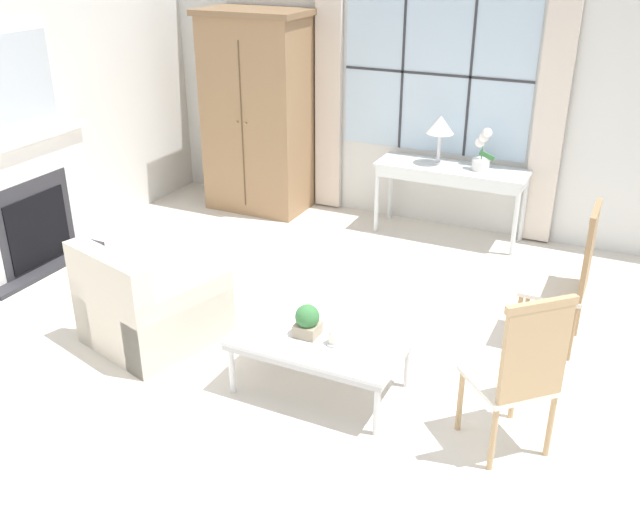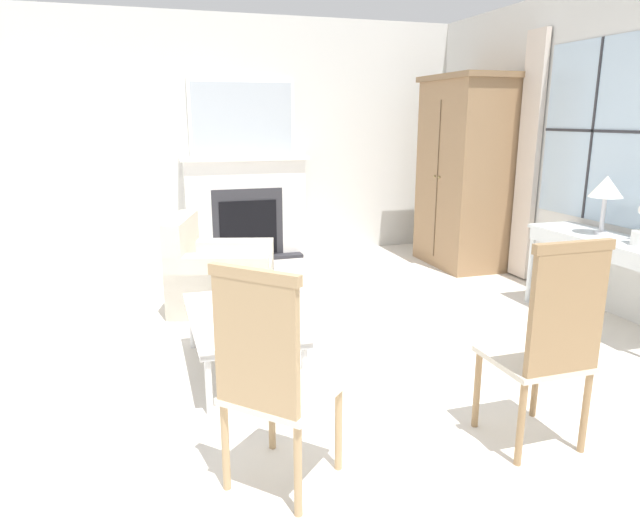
{
  "view_description": "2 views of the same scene",
  "coord_description": "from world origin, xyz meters",
  "px_view_note": "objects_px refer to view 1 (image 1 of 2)",
  "views": [
    {
      "loc": [
        2.03,
        -3.89,
        2.83
      ],
      "look_at": [
        0.01,
        0.33,
        0.64
      ],
      "focal_mm": 40.0,
      "sensor_mm": 36.0,
      "label": 1
    },
    {
      "loc": [
        3.83,
        -0.83,
        1.66
      ],
      "look_at": [
        0.21,
        0.31,
        0.69
      ],
      "focal_mm": 32.0,
      "sensor_mm": 36.0,
      "label": 2
    }
  ],
  "objects_px": {
    "coffee_table": "(320,343)",
    "pillar_candle": "(335,338)",
    "fireplace": "(24,195)",
    "potted_orchid": "(482,153)",
    "armoire": "(257,113)",
    "armchair_upholstered": "(151,308)",
    "accent_chair_wooden": "(522,369)",
    "side_chair_wooden": "(572,272)",
    "console_table": "(451,175)",
    "table_lamp": "(440,126)",
    "potted_plant_small": "(307,321)"
  },
  "relations": [
    {
      "from": "coffee_table",
      "to": "pillar_candle",
      "type": "relative_size",
      "value": 10.04
    },
    {
      "from": "armoire",
      "to": "potted_plant_small",
      "type": "xyz_separation_m",
      "value": [
        2.03,
        -2.9,
        -0.54
      ]
    },
    {
      "from": "armoire",
      "to": "coffee_table",
      "type": "bearing_deg",
      "value": -53.75
    },
    {
      "from": "armchair_upholstered",
      "to": "accent_chair_wooden",
      "type": "height_order",
      "value": "accent_chair_wooden"
    },
    {
      "from": "armoire",
      "to": "console_table",
      "type": "bearing_deg",
      "value": 1.99
    },
    {
      "from": "armchair_upholstered",
      "to": "coffee_table",
      "type": "distance_m",
      "value": 1.43
    },
    {
      "from": "armoire",
      "to": "armchair_upholstered",
      "type": "height_order",
      "value": "armoire"
    },
    {
      "from": "console_table",
      "to": "pillar_candle",
      "type": "distance_m",
      "value": 3.01
    },
    {
      "from": "accent_chair_wooden",
      "to": "pillar_candle",
      "type": "height_order",
      "value": "accent_chair_wooden"
    },
    {
      "from": "console_table",
      "to": "armchair_upholstered",
      "type": "distance_m",
      "value": 3.28
    },
    {
      "from": "accent_chair_wooden",
      "to": "table_lamp",
      "type": "bearing_deg",
      "value": 115.01
    },
    {
      "from": "table_lamp",
      "to": "console_table",
      "type": "bearing_deg",
      "value": -10.4
    },
    {
      "from": "console_table",
      "to": "accent_chair_wooden",
      "type": "height_order",
      "value": "accent_chair_wooden"
    },
    {
      "from": "coffee_table",
      "to": "potted_plant_small",
      "type": "xyz_separation_m",
      "value": [
        -0.09,
        -0.01,
        0.15
      ]
    },
    {
      "from": "armoire",
      "to": "coffee_table",
      "type": "relative_size",
      "value": 1.86
    },
    {
      "from": "potted_orchid",
      "to": "potted_plant_small",
      "type": "height_order",
      "value": "potted_orchid"
    },
    {
      "from": "table_lamp",
      "to": "armchair_upholstered",
      "type": "relative_size",
      "value": 0.45
    },
    {
      "from": "table_lamp",
      "to": "side_chair_wooden",
      "type": "height_order",
      "value": "table_lamp"
    },
    {
      "from": "potted_orchid",
      "to": "console_table",
      "type": "bearing_deg",
      "value": -176.31
    },
    {
      "from": "armoire",
      "to": "pillar_candle",
      "type": "distance_m",
      "value": 3.74
    },
    {
      "from": "armchair_upholstered",
      "to": "potted_orchid",
      "type": "bearing_deg",
      "value": 59.85
    },
    {
      "from": "fireplace",
      "to": "armchair_upholstered",
      "type": "relative_size",
      "value": 1.98
    },
    {
      "from": "potted_plant_small",
      "to": "armoire",
      "type": "bearing_deg",
      "value": 125.01
    },
    {
      "from": "armchair_upholstered",
      "to": "side_chair_wooden",
      "type": "xyz_separation_m",
      "value": [
        2.8,
        1.25,
        0.34
      ]
    },
    {
      "from": "fireplace",
      "to": "potted_orchid",
      "type": "height_order",
      "value": "fireplace"
    },
    {
      "from": "coffee_table",
      "to": "pillar_candle",
      "type": "height_order",
      "value": "pillar_candle"
    },
    {
      "from": "console_table",
      "to": "table_lamp",
      "type": "xyz_separation_m",
      "value": [
        -0.15,
        0.03,
        0.46
      ]
    },
    {
      "from": "table_lamp",
      "to": "potted_plant_small",
      "type": "distance_m",
      "value": 3.06
    },
    {
      "from": "accent_chair_wooden",
      "to": "side_chair_wooden",
      "type": "bearing_deg",
      "value": 86.69
    },
    {
      "from": "side_chair_wooden",
      "to": "accent_chair_wooden",
      "type": "xyz_separation_m",
      "value": [
        -0.08,
        -1.39,
        -0.02
      ]
    },
    {
      "from": "console_table",
      "to": "pillar_candle",
      "type": "height_order",
      "value": "console_table"
    },
    {
      "from": "table_lamp",
      "to": "potted_orchid",
      "type": "height_order",
      "value": "table_lamp"
    },
    {
      "from": "table_lamp",
      "to": "pillar_candle",
      "type": "xyz_separation_m",
      "value": [
        0.26,
        -3.03,
        -0.65
      ]
    },
    {
      "from": "fireplace",
      "to": "table_lamp",
      "type": "xyz_separation_m",
      "value": [
        3.07,
        2.37,
        0.41
      ]
    },
    {
      "from": "armoire",
      "to": "potted_orchid",
      "type": "distance_m",
      "value": 2.42
    },
    {
      "from": "fireplace",
      "to": "coffee_table",
      "type": "height_order",
      "value": "fireplace"
    },
    {
      "from": "armoire",
      "to": "accent_chair_wooden",
      "type": "xyz_separation_m",
      "value": [
        3.42,
        -2.99,
        -0.47
      ]
    },
    {
      "from": "armchair_upholstered",
      "to": "potted_plant_small",
      "type": "bearing_deg",
      "value": -2.15
    },
    {
      "from": "console_table",
      "to": "coffee_table",
      "type": "xyz_separation_m",
      "value": [
        -0.01,
        -2.97,
        -0.28
      ]
    },
    {
      "from": "armoire",
      "to": "coffee_table",
      "type": "distance_m",
      "value": 3.65
    },
    {
      "from": "coffee_table",
      "to": "side_chair_wooden",
      "type": "bearing_deg",
      "value": 43.01
    },
    {
      "from": "armoire",
      "to": "pillar_candle",
      "type": "relative_size",
      "value": 18.68
    },
    {
      "from": "potted_orchid",
      "to": "side_chair_wooden",
      "type": "distance_m",
      "value": 2.04
    },
    {
      "from": "fireplace",
      "to": "accent_chair_wooden",
      "type": "distance_m",
      "value": 4.57
    },
    {
      "from": "potted_orchid",
      "to": "armoire",
      "type": "bearing_deg",
      "value": -177.82
    },
    {
      "from": "potted_plant_small",
      "to": "pillar_candle",
      "type": "distance_m",
      "value": 0.22
    },
    {
      "from": "accent_chair_wooden",
      "to": "potted_plant_small",
      "type": "distance_m",
      "value": 1.4
    },
    {
      "from": "table_lamp",
      "to": "side_chair_wooden",
      "type": "bearing_deg",
      "value": -48.25
    },
    {
      "from": "potted_orchid",
      "to": "armchair_upholstered",
      "type": "bearing_deg",
      "value": -120.15
    },
    {
      "from": "fireplace",
      "to": "potted_orchid",
      "type": "distance_m",
      "value": 4.22
    }
  ]
}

